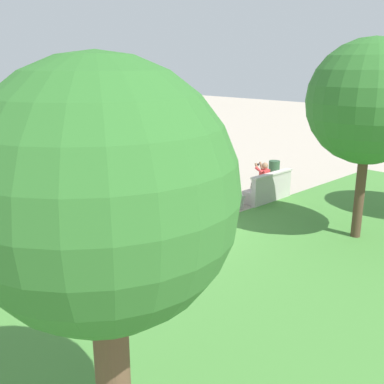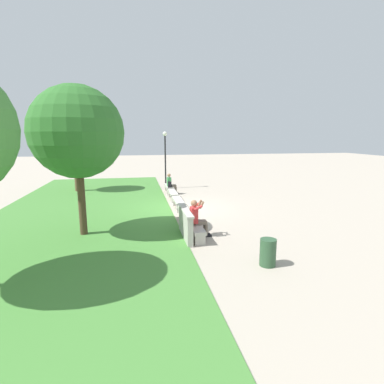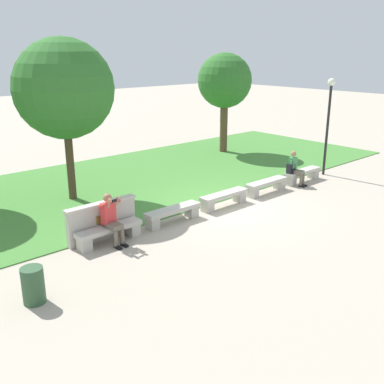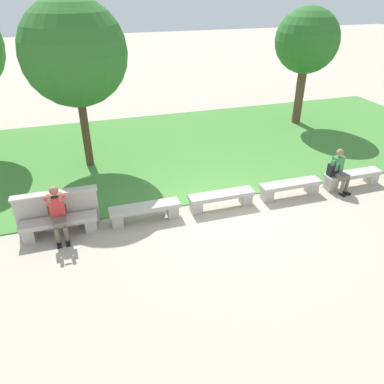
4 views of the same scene
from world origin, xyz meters
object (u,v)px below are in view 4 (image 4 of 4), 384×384
at_px(bench_far, 290,187).
at_px(person_distant, 340,169).
at_px(bench_main, 59,224).
at_px(bench_end, 352,177).
at_px(bench_mid, 221,198).
at_px(tree_behind_wall, 74,53).
at_px(tree_left_background, 307,42).
at_px(person_photographer, 57,211).
at_px(bench_near, 145,211).
at_px(backpack, 333,170).

relative_size(bench_far, person_distant, 1.43).
bearing_deg(bench_main, bench_end, 0.00).
height_order(bench_mid, bench_end, same).
bearing_deg(tree_behind_wall, bench_main, -104.17).
bearing_deg(tree_left_background, bench_end, -104.70).
bearing_deg(bench_end, bench_mid, 180.00).
height_order(bench_end, tree_left_background, tree_left_background).
height_order(bench_mid, tree_behind_wall, tree_behind_wall).
relative_size(bench_main, person_photographer, 1.37).
bearing_deg(bench_far, bench_end, 0.00).
bearing_deg(tree_behind_wall, bench_end, -27.44).
xyz_separation_m(person_photographer, person_distant, (7.81, 0.01, -0.06)).
xyz_separation_m(bench_near, tree_behind_wall, (-1.13, 3.86, 3.30)).
bearing_deg(bench_main, person_photographer, -68.09).
height_order(bench_far, person_photographer, person_photographer).
bearing_deg(person_photographer, bench_main, 111.91).
height_order(bench_end, person_photographer, person_photographer).
distance_m(bench_far, bench_end, 2.10).
bearing_deg(tree_behind_wall, person_distant, -29.78).
bearing_deg(person_photographer, bench_near, 2.14).
height_order(bench_main, tree_left_background, tree_left_background).
relative_size(bench_mid, backpack, 4.22).
distance_m(bench_near, person_photographer, 2.12).
bearing_deg(bench_near, tree_behind_wall, 106.29).
relative_size(bench_mid, person_photographer, 1.37).
distance_m(bench_main, backpack, 7.70).
xyz_separation_m(backpack, tree_left_background, (2.19, 5.58, 2.71)).
height_order(bench_near, backpack, backpack).
bearing_deg(person_photographer, bench_mid, 1.06).
bearing_deg(tree_behind_wall, bench_far, -35.90).
height_order(person_photographer, tree_left_background, tree_left_background).
relative_size(bench_mid, tree_behind_wall, 0.35).
xyz_separation_m(bench_far, person_distant, (1.53, -0.07, 0.38)).
bearing_deg(tree_left_background, bench_mid, -135.37).
xyz_separation_m(bench_main, tree_behind_wall, (0.98, 3.86, 3.30)).
bearing_deg(bench_near, person_distant, -0.65).
bearing_deg(bench_end, bench_far, 180.00).
relative_size(bench_main, backpack, 4.22).
relative_size(bench_mid, tree_left_background, 0.39).
bearing_deg(person_distant, bench_mid, 178.97).
relative_size(bench_near, tree_left_background, 0.39).
height_order(person_photographer, backpack, person_photographer).
distance_m(backpack, tree_behind_wall, 8.29).
xyz_separation_m(bench_end, backpack, (-0.72, 0.02, 0.33)).
relative_size(person_photographer, tree_left_background, 0.28).
bearing_deg(bench_near, person_photographer, -177.86).
distance_m(bench_main, tree_left_background, 11.77).
bearing_deg(tree_left_background, backpack, -111.45).
height_order(bench_main, bench_near, same).
distance_m(bench_near, bench_mid, 2.10).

